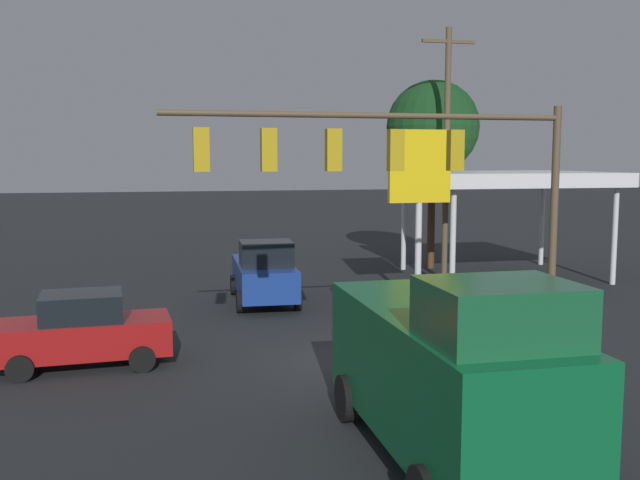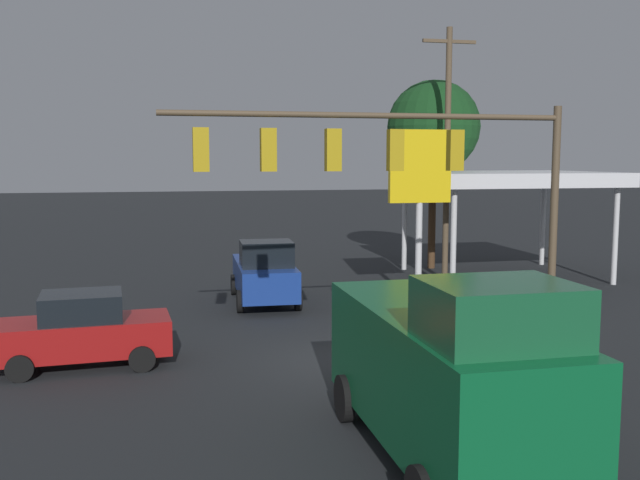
# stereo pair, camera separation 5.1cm
# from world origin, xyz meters

# --- Properties ---
(ground_plane) EXTENTS (200.00, 200.00, 0.00)m
(ground_plane) POSITION_xyz_m (0.00, 0.00, 0.00)
(ground_plane) COLOR black
(traffic_signal_assembly) EXTENTS (10.02, 0.43, 6.67)m
(traffic_signal_assembly) POSITION_xyz_m (-1.07, 1.49, 5.17)
(traffic_signal_assembly) COLOR brown
(traffic_signal_assembly) RESTS_ON ground
(utility_pole) EXTENTS (2.40, 0.26, 10.91)m
(utility_pole) POSITION_xyz_m (-7.71, -11.16, 5.75)
(utility_pole) COLOR brown
(utility_pole) RESTS_ON ground
(gas_station_canopy) EXTENTS (8.54, 7.13, 4.75)m
(gas_station_canopy) POSITION_xyz_m (-10.62, -11.45, 4.39)
(gas_station_canopy) COLOR silver
(gas_station_canopy) RESTS_ON ground
(price_sign) EXTENTS (2.30, 0.27, 6.38)m
(price_sign) POSITION_xyz_m (-4.62, -6.24, 4.70)
(price_sign) COLOR silver
(price_sign) RESTS_ON ground
(pickup_parked) EXTENTS (2.42, 5.27, 2.40)m
(pickup_parked) POSITION_xyz_m (0.80, -7.87, 1.11)
(pickup_parked) COLOR navy
(pickup_parked) RESTS_ON ground
(delivery_truck) EXTENTS (2.57, 6.80, 3.58)m
(delivery_truck) POSITION_xyz_m (-0.25, 6.78, 1.69)
(delivery_truck) COLOR #0C592D
(delivery_truck) RESTS_ON ground
(sedan_waiting) EXTENTS (4.51, 2.30, 1.93)m
(sedan_waiting) POSITION_xyz_m (6.53, -0.82, 0.95)
(sedan_waiting) COLOR maroon
(sedan_waiting) RESTS_ON ground
(street_tree) EXTENTS (4.45, 4.45, 9.08)m
(street_tree) POSITION_xyz_m (-8.40, -14.52, 6.83)
(street_tree) COLOR #4C331E
(street_tree) RESTS_ON ground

